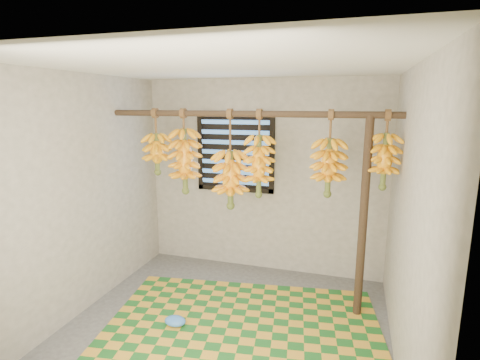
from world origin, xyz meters
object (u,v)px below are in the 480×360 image
(woven_mat, at_px, (240,337))
(banana_bunch_c, at_px, (230,179))
(banana_bunch_a, at_px, (157,154))
(banana_bunch_d, at_px, (259,166))
(banana_bunch_b, at_px, (185,161))
(banana_bunch_f, at_px, (384,161))
(plastic_bag, at_px, (175,321))
(support_post, at_px, (363,220))
(banana_bunch_e, at_px, (329,167))

(woven_mat, bearing_deg, banana_bunch_c, 114.30)
(banana_bunch_a, xyz_separation_m, banana_bunch_d, (1.16, -0.00, -0.08))
(woven_mat, xyz_separation_m, banana_bunch_b, (-0.85, 0.74, 1.48))
(banana_bunch_c, height_order, banana_bunch_f, same)
(plastic_bag, xyz_separation_m, banana_bunch_a, (-0.54, 0.74, 1.50))
(woven_mat, height_order, plastic_bag, plastic_bag)
(support_post, xyz_separation_m, banana_bunch_e, (-0.35, 0.00, 0.50))
(plastic_bag, xyz_separation_m, banana_bunch_c, (0.32, 0.74, 1.26))
(woven_mat, xyz_separation_m, banana_bunch_e, (0.67, 0.74, 1.49))
(banana_bunch_b, xyz_separation_m, banana_bunch_c, (0.52, 0.00, -0.17))
(banana_bunch_d, bearing_deg, banana_bunch_c, 180.00)
(banana_bunch_d, relative_size, banana_bunch_e, 1.07)
(support_post, bearing_deg, banana_bunch_e, 180.00)
(banana_bunch_e, bearing_deg, banana_bunch_d, -180.00)
(support_post, height_order, banana_bunch_a, banana_bunch_a)
(support_post, xyz_separation_m, banana_bunch_c, (-1.35, 0.00, 0.32))
(banana_bunch_b, bearing_deg, banana_bunch_c, 0.00)
(plastic_bag, relative_size, banana_bunch_a, 0.30)
(plastic_bag, distance_m, banana_bunch_d, 1.72)
(banana_bunch_d, distance_m, banana_bunch_f, 1.20)
(banana_bunch_a, height_order, banana_bunch_f, same)
(banana_bunch_a, xyz_separation_m, banana_bunch_b, (0.33, 0.00, -0.07))
(banana_bunch_c, bearing_deg, banana_bunch_f, -0.00)
(banana_bunch_b, distance_m, banana_bunch_f, 2.03)
(banana_bunch_a, bearing_deg, banana_bunch_b, 0.00)
(banana_bunch_d, bearing_deg, banana_bunch_b, 180.00)
(support_post, bearing_deg, banana_bunch_b, 180.00)
(plastic_bag, height_order, banana_bunch_c, banana_bunch_c)
(banana_bunch_f, bearing_deg, banana_bunch_c, 180.00)
(support_post, height_order, banana_bunch_b, banana_bunch_b)
(support_post, xyz_separation_m, banana_bunch_b, (-1.87, 0.00, 0.49))
(support_post, distance_m, banana_bunch_e, 0.61)
(woven_mat, bearing_deg, banana_bunch_a, 148.25)
(banana_bunch_e, xyz_separation_m, banana_bunch_f, (0.50, -0.00, 0.08))
(banana_bunch_d, height_order, banana_bunch_e, same)
(banana_bunch_f, bearing_deg, banana_bunch_d, -180.00)
(woven_mat, relative_size, banana_bunch_f, 3.54)
(banana_bunch_a, height_order, banana_bunch_e, same)
(banana_bunch_e, distance_m, banana_bunch_f, 0.51)
(banana_bunch_d, xyz_separation_m, banana_bunch_f, (1.19, 0.00, 0.10))
(banana_bunch_b, bearing_deg, banana_bunch_a, 180.00)
(banana_bunch_a, bearing_deg, banana_bunch_d, -0.00)
(banana_bunch_a, bearing_deg, support_post, 0.00)
(banana_bunch_a, xyz_separation_m, banana_bunch_e, (1.86, 0.00, -0.06))
(support_post, bearing_deg, banana_bunch_c, 180.00)
(woven_mat, height_order, banana_bunch_b, banana_bunch_b)
(support_post, height_order, plastic_bag, support_post)
(banana_bunch_a, distance_m, banana_bunch_b, 0.34)
(support_post, distance_m, banana_bunch_f, 0.60)
(banana_bunch_d, relative_size, banana_bunch_f, 1.22)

